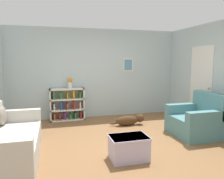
% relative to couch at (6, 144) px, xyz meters
% --- Properties ---
extents(ground_plane, '(14.00, 14.00, 0.00)m').
position_rel_couch_xyz_m(ground_plane, '(2.01, 0.39, -0.32)').
color(ground_plane, brown).
extents(wall_back, '(5.60, 0.13, 2.60)m').
position_rel_couch_xyz_m(wall_back, '(2.02, 2.64, 0.98)').
color(wall_back, silver).
rests_on(wall_back, ground_plane).
extents(wall_right, '(0.16, 5.00, 2.60)m').
position_rel_couch_xyz_m(wall_right, '(4.56, 0.40, 0.97)').
color(wall_right, silver).
rests_on(wall_right, ground_plane).
extents(couch, '(0.88, 1.97, 0.88)m').
position_rel_couch_xyz_m(couch, '(0.00, 0.00, 0.00)').
color(couch, beige).
rests_on(couch, ground_plane).
extents(bookshelf, '(0.95, 0.32, 0.91)m').
position_rel_couch_xyz_m(bookshelf, '(1.15, 2.42, 0.12)').
color(bookshelf, silver).
rests_on(bookshelf, ground_plane).
extents(recliner_chair, '(0.95, 1.01, 0.96)m').
position_rel_couch_xyz_m(recliner_chair, '(3.88, 0.33, 0.01)').
color(recliner_chair, slate).
rests_on(recliner_chair, ground_plane).
extents(coffee_table, '(0.65, 0.46, 0.41)m').
position_rel_couch_xyz_m(coffee_table, '(1.98, -0.42, -0.11)').
color(coffee_table, '#BCB2D1').
rests_on(coffee_table, ground_plane).
extents(dog, '(0.92, 0.23, 0.28)m').
position_rel_couch_xyz_m(dog, '(2.68, 1.45, -0.19)').
color(dog, '#472D19').
rests_on(dog, ground_plane).
extents(vase, '(0.14, 0.14, 0.31)m').
position_rel_couch_xyz_m(vase, '(1.24, 2.41, 0.76)').
color(vase, silver).
rests_on(vase, bookshelf).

